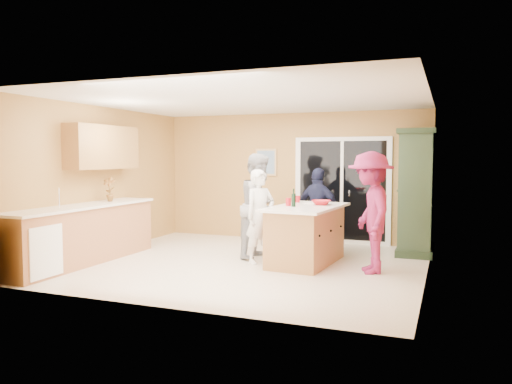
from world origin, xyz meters
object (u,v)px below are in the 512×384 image
(kitchen_island, at_px, (306,236))
(woman_white, at_px, (260,216))
(green_hutch, at_px, (417,194))
(woman_navy, at_px, (318,210))
(woman_magenta, at_px, (371,212))
(woman_grey, at_px, (260,206))

(kitchen_island, xyz_separation_m, woman_white, (-0.70, -0.23, 0.32))
(green_hutch, relative_size, woman_white, 1.45)
(woman_navy, relative_size, woman_magenta, 0.85)
(kitchen_island, height_order, woman_white, woman_white)
(green_hutch, bearing_deg, woman_grey, -151.54)
(woman_grey, distance_m, woman_magenta, 1.97)
(woman_grey, bearing_deg, woman_magenta, -97.78)
(green_hutch, xyz_separation_m, woman_navy, (-1.65, -0.46, -0.31))
(kitchen_island, distance_m, woman_navy, 1.10)
(kitchen_island, height_order, woman_navy, woman_navy)
(green_hutch, relative_size, woman_grey, 1.24)
(kitchen_island, xyz_separation_m, green_hutch, (1.59, 1.51, 0.63))
(woman_white, relative_size, woman_magenta, 0.84)
(woman_navy, bearing_deg, green_hutch, -148.63)
(kitchen_island, bearing_deg, woman_navy, 98.00)
(green_hutch, distance_m, woman_grey, 2.80)
(green_hutch, distance_m, woman_magenta, 1.87)
(woman_white, relative_size, woman_navy, 1.00)
(woman_white, relative_size, woman_grey, 0.85)
(green_hutch, bearing_deg, woman_navy, -164.31)
(woman_white, distance_m, woman_grey, 0.47)
(woman_white, height_order, woman_magenta, woman_magenta)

